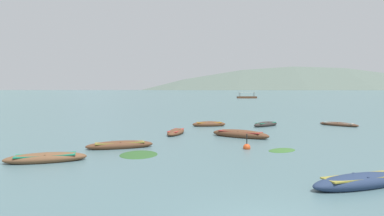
% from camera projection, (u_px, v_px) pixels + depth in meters
% --- Properties ---
extents(ground_plane, '(6000.00, 6000.00, 0.00)m').
position_uv_depth(ground_plane, '(205.00, 90.00, 1504.40)').
color(ground_plane, slate).
extents(mountain_1, '(1093.43, 1093.43, 355.41)m').
position_uv_depth(mountain_1, '(86.00, 59.00, 1932.71)').
color(mountain_1, slate).
rests_on(mountain_1, ground).
extents(mountain_2, '(1870.37, 1870.37, 447.00)m').
position_uv_depth(mountain_2, '(255.00, 48.00, 1775.03)').
color(mountain_2, '#56665B').
rests_on(mountain_2, ground).
extents(rowboat_0, '(4.06, 2.26, 0.56)m').
position_uv_depth(rowboat_0, '(120.00, 145.00, 19.73)').
color(rowboat_0, brown).
rests_on(rowboat_0, ground).
extents(rowboat_1, '(4.44, 3.29, 0.69)m').
position_uv_depth(rowboat_1, '(240.00, 134.00, 24.21)').
color(rowboat_1, brown).
rests_on(rowboat_1, ground).
extents(rowboat_2, '(1.63, 3.39, 0.50)m').
position_uv_depth(rowboat_2, '(176.00, 132.00, 25.84)').
color(rowboat_2, brown).
rests_on(rowboat_2, ground).
extents(rowboat_4, '(3.34, 1.67, 0.59)m').
position_uv_depth(rowboat_4, '(209.00, 124.00, 31.36)').
color(rowboat_4, brown).
rests_on(rowboat_4, ground).
extents(rowboat_5, '(3.33, 3.19, 0.44)m').
position_uv_depth(rowboat_5, '(339.00, 124.00, 31.67)').
color(rowboat_5, '#4C3323').
rests_on(rowboat_5, ground).
extents(rowboat_6, '(3.98, 2.34, 0.55)m').
position_uv_depth(rowboat_6, '(46.00, 158.00, 16.06)').
color(rowboat_6, brown).
rests_on(rowboat_6, ground).
extents(rowboat_7, '(4.25, 2.48, 0.61)m').
position_uv_depth(rowboat_7, '(361.00, 181.00, 11.94)').
color(rowboat_7, navy).
rests_on(rowboat_7, ground).
extents(rowboat_8, '(3.09, 2.97, 0.54)m').
position_uv_depth(rowboat_8, '(266.00, 124.00, 31.37)').
color(rowboat_8, '#2D2826').
rests_on(rowboat_8, ground).
extents(ferry_0, '(7.45, 3.15, 2.54)m').
position_uv_depth(ferry_0, '(247.00, 97.00, 124.67)').
color(ferry_0, brown).
rests_on(ferry_0, ground).
extents(mooring_buoy, '(0.44, 0.44, 1.03)m').
position_uv_depth(mooring_buoy, '(247.00, 147.00, 19.45)').
color(mooring_buoy, '#DB4C1E').
rests_on(mooring_buoy, ground).
extents(weed_patch_1, '(2.03, 2.38, 0.14)m').
position_uv_depth(weed_patch_1, '(139.00, 155.00, 17.77)').
color(weed_patch_1, '#2D5628').
rests_on(weed_patch_1, ground).
extents(weed_patch_3, '(2.21, 2.11, 0.14)m').
position_uv_depth(weed_patch_3, '(282.00, 150.00, 18.97)').
color(weed_patch_3, '#38662D').
rests_on(weed_patch_3, ground).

